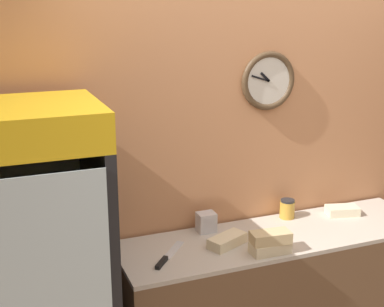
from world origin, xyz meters
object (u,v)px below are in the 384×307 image
sandwich_stack_middle (271,237)px  beverage_cooler (39,264)px  napkin_dispenser (206,222)px  sandwich_flat_left (342,211)px  sandwich_flat_right (227,241)px  condiment_jar (287,209)px  sandwich_stack_bottom (270,248)px  chefs_knife (166,258)px

sandwich_stack_middle → beverage_cooler: bearing=172.9°
beverage_cooler → napkin_dispenser: beverage_cooler is taller
sandwich_flat_left → sandwich_flat_right: size_ratio=0.88×
condiment_jar → napkin_dispenser: size_ratio=1.03×
beverage_cooler → sandwich_stack_bottom: 1.24m
sandwich_flat_left → napkin_dispenser: size_ratio=1.90×
sandwich_stack_bottom → sandwich_flat_right: 0.25m
chefs_knife → napkin_dispenser: (0.35, 0.26, 0.05)m
sandwich_stack_middle → sandwich_flat_left: 0.79m
beverage_cooler → sandwich_flat_left: (1.95, 0.16, -0.06)m
beverage_cooler → sandwich_stack_bottom: size_ratio=8.04×
sandwich_stack_middle → sandwich_flat_left: sandwich_stack_middle is taller
sandwich_flat_right → chefs_knife: sandwich_flat_right is taller
chefs_knife → sandwich_flat_right: bearing=4.9°
sandwich_stack_middle → napkin_dispenser: size_ratio=1.93×
sandwich_stack_bottom → chefs_knife: bearing=166.1°
sandwich_flat_right → chefs_knife: bearing=-175.1°
beverage_cooler → condiment_jar: beverage_cooler is taller
beverage_cooler → chefs_knife: bearing=-1.1°
chefs_knife → napkin_dispenser: 0.44m
sandwich_stack_bottom → chefs_knife: sandwich_stack_bottom is taller
beverage_cooler → sandwich_stack_bottom: beverage_cooler is taller
sandwich_stack_middle → sandwich_flat_left: size_ratio=1.02×
beverage_cooler → condiment_jar: (1.58, 0.25, -0.03)m
sandwich_stack_middle → napkin_dispenser: bearing=118.6°
sandwich_stack_bottom → condiment_jar: size_ratio=1.82×
sandwich_flat_right → sandwich_stack_middle: bearing=-43.5°
sandwich_stack_bottom → sandwich_flat_left: 0.79m
sandwich_flat_right → napkin_dispenser: (-0.04, 0.23, 0.03)m
sandwich_flat_left → sandwich_stack_bottom: bearing=-156.4°
sandwich_stack_middle → napkin_dispenser: 0.46m
napkin_dispenser → sandwich_flat_left: bearing=-5.2°
sandwich_stack_bottom → sandwich_stack_middle: 0.06m
beverage_cooler → sandwich_flat_left: beverage_cooler is taller
condiment_jar → napkin_dispenser: condiment_jar is taller
sandwich_stack_middle → napkin_dispenser: sandwich_stack_middle is taller
beverage_cooler → condiment_jar: 1.60m
sandwich_stack_bottom → chefs_knife: size_ratio=0.76×
sandwich_stack_bottom → chefs_knife: 0.58m
sandwich_flat_left → sandwich_stack_middle: bearing=-156.4°
chefs_knife → sandwich_stack_bottom: bearing=-13.9°
sandwich_flat_left → chefs_knife: size_ratio=0.78×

